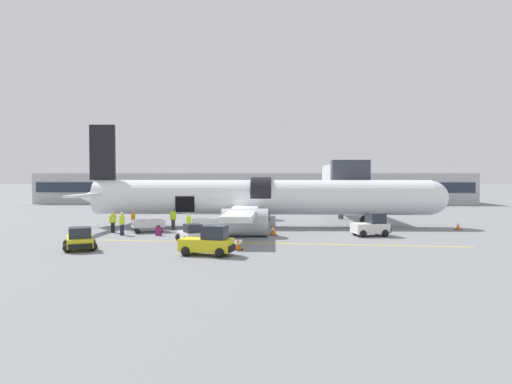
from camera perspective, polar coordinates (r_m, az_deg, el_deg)
name	(u,v)px	position (r m, az deg, el deg)	size (l,w,h in m)	color
ground_plane	(228,231)	(38.82, -3.51, -4.85)	(500.00, 500.00, 0.00)	slate
apron_marking_line	(277,243)	(31.44, 2.60, -6.43)	(25.65, 2.43, 0.01)	yellow
terminal_strip	(253,188)	(80.41, -0.40, 0.48)	(73.93, 10.87, 5.18)	#B2B2B7
jet_bridge_stub	(342,178)	(49.33, 10.73, 1.79)	(3.54, 13.55, 6.16)	#4C4C51
airplane	(256,199)	(41.59, 0.04, -0.84)	(33.85, 26.03, 9.37)	white
baggage_tug_lead	(191,234)	(32.19, -8.07, -5.25)	(2.42, 2.84, 1.31)	white
baggage_tug_mid	(371,226)	(36.37, 14.24, -4.16)	(3.01, 2.42, 1.79)	silver
baggage_tug_rear	(80,240)	(30.68, -21.17, -5.57)	(2.71, 3.38, 1.45)	yellow
baggage_tug_spare	(209,243)	(26.73, -5.95, -6.32)	(3.31, 2.15, 1.75)	yellow
baggage_cart_loading	(150,226)	(38.72, -13.15, -4.18)	(3.57, 2.58, 1.00)	silver
baggage_cart_queued	(210,225)	(38.01, -5.79, -4.16)	(3.50, 1.80, 1.13)	silver
ground_crew_loader_a	(189,224)	(36.07, -8.41, -3.95)	(0.55, 0.55, 1.71)	#1E2338
ground_crew_loader_b	(122,223)	(37.12, -16.42, -3.76)	(0.45, 0.63, 1.81)	#1E2338
ground_crew_driver	(113,221)	(39.07, -17.47, -3.54)	(0.56, 0.56, 1.74)	black
ground_crew_supervisor	(133,219)	(41.37, -15.11, -3.33)	(0.42, 0.56, 1.59)	black
ground_crew_helper	(173,219)	(40.18, -10.32, -3.29)	(0.62, 0.54, 1.80)	#2D2D33
suitcase_on_tarmac_upright	(159,231)	(36.14, -12.07, -4.82)	(0.55, 0.42, 0.82)	#721951
safety_cone_nose	(458,226)	(43.12, 23.95, -3.96)	(0.57, 0.57, 0.61)	black
safety_cone_engine_left	(238,245)	(28.64, -2.23, -6.60)	(0.56, 0.56, 0.69)	black
safety_cone_wingtip	(273,230)	(35.83, 2.16, -4.80)	(0.62, 0.62, 0.80)	black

